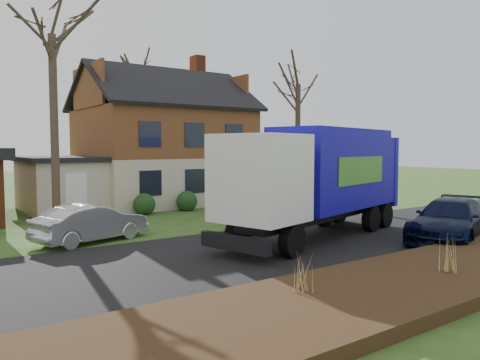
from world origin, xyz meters
TOP-DOWN VIEW (x-y plane):
  - ground at (0.00, 0.00)m, footprint 120.00×120.00m
  - road at (0.00, 0.00)m, footprint 80.00×7.00m
  - mulch_verge at (0.00, -5.30)m, footprint 80.00×3.50m
  - main_house at (1.49, 13.91)m, footprint 12.95×8.95m
  - garbage_truck at (1.70, 0.51)m, footprint 9.73×4.88m
  - silver_sedan at (-5.49, 4.51)m, footprint 4.29×2.52m
  - navy_wagon at (4.99, -2.69)m, footprint 5.47×3.49m
  - tree_front_west at (-5.66, 8.51)m, footprint 3.72×3.72m
  - tree_front_east at (9.17, 9.89)m, footprint 3.71×3.71m
  - tree_back at (3.39, 20.81)m, footprint 3.73×3.73m
  - grass_clump_west at (-4.03, -4.71)m, footprint 0.31×0.26m
  - grass_clump_mid at (-0.02, -5.62)m, footprint 0.31×0.25m

SIDE VIEW (x-z plane):
  - ground at x=0.00m, z-range 0.00..0.00m
  - road at x=0.00m, z-range 0.00..0.02m
  - mulch_verge at x=0.00m, z-range 0.00..0.30m
  - silver_sedan at x=-5.49m, z-range 0.00..1.34m
  - grass_clump_west at x=-4.03m, z-range 0.30..1.13m
  - grass_clump_mid at x=-0.02m, z-range 0.30..1.16m
  - navy_wagon at x=4.99m, z-range 0.00..1.48m
  - garbage_truck at x=1.70m, z-range 0.31..4.34m
  - main_house at x=1.49m, z-range -0.60..8.66m
  - tree_front_east at x=9.17m, z-range 3.23..13.53m
  - tree_front_west at x=-5.66m, z-range 3.58..14.62m
  - tree_back at x=3.39m, z-range 3.94..15.74m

